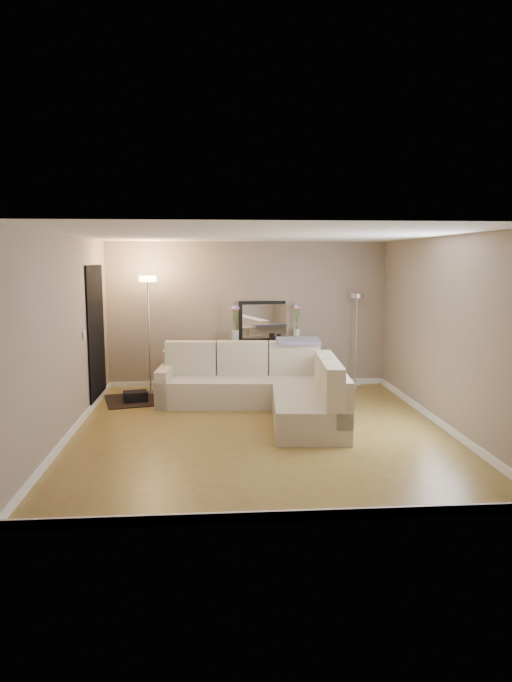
{
  "coord_description": "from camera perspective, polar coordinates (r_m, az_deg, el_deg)",
  "views": [
    {
      "loc": [
        -0.63,
        -7.44,
        2.28
      ],
      "look_at": [
        0.0,
        0.8,
        1.1
      ],
      "focal_mm": 30.0,
      "sensor_mm": 36.0,
      "label": 1
    }
  ],
  "objects": [
    {
      "name": "black_bag",
      "position": [
        9.46,
        -11.95,
        -5.66
      ],
      "size": [
        0.42,
        0.35,
        0.24
      ],
      "primitive_type": "cube",
      "rotation": [
        0.0,
        0.0,
        0.25
      ],
      "color": "black",
      "rests_on": "charcoal_rug"
    },
    {
      "name": "wall_back",
      "position": [
        10.26,
        -0.83,
        2.65
      ],
      "size": [
        5.0,
        0.02,
        2.6
      ],
      "primitive_type": "cube",
      "color": "gray",
      "rests_on": "ground"
    },
    {
      "name": "table_decor",
      "position": [
        10.1,
        1.08,
        -0.06
      ],
      "size": [
        0.57,
        0.14,
        0.13
      ],
      "color": "orange",
      "rests_on": "console_table"
    },
    {
      "name": "sectional_sofa",
      "position": [
        8.7,
        1.24,
        -4.63
      ],
      "size": [
        2.82,
        2.85,
        0.97
      ],
      "color": "beige",
      "rests_on": "floor"
    },
    {
      "name": "wall_right",
      "position": [
        8.13,
        18.38,
        0.79
      ],
      "size": [
        0.02,
        5.5,
        2.6
      ],
      "primitive_type": "cube",
      "color": "gray",
      "rests_on": "ground"
    },
    {
      "name": "ceiling",
      "position": [
        7.47,
        0.47,
        10.62
      ],
      "size": [
        5.0,
        5.5,
        0.01
      ],
      "primitive_type": "cube",
      "color": "white",
      "rests_on": "ground"
    },
    {
      "name": "baseboard_left",
      "position": [
        7.98,
        -17.83,
        -8.49
      ],
      "size": [
        0.03,
        5.5,
        0.1
      ],
      "primitive_type": "cube",
      "color": "white",
      "rests_on": "ground"
    },
    {
      "name": "baseboard_right",
      "position": [
        8.36,
        17.84,
        -7.73
      ],
      "size": [
        0.03,
        5.5,
        0.1
      ],
      "primitive_type": "cube",
      "color": "white",
      "rests_on": "ground"
    },
    {
      "name": "floor_lamp_unlit",
      "position": [
        10.35,
        10.03,
        1.96
      ],
      "size": [
        0.24,
        0.24,
        1.68
      ],
      "color": "silver",
      "rests_on": "floor"
    },
    {
      "name": "throw_blanket",
      "position": [
        9.27,
        4.25,
        0.01
      ],
      "size": [
        0.71,
        0.43,
        0.09
      ],
      "primitive_type": "cube",
      "rotation": [
        0.1,
        0.0,
        -0.03
      ],
      "color": "gray",
      "rests_on": "sectional_sofa"
    },
    {
      "name": "console_table",
      "position": [
        10.18,
        0.59,
        -2.18
      ],
      "size": [
        1.35,
        0.52,
        0.81
      ],
      "color": "black",
      "rests_on": "floor"
    },
    {
      "name": "wall_front",
      "position": [
        4.82,
        3.22,
        -3.62
      ],
      "size": [
        5.0,
        0.02,
        2.6
      ],
      "primitive_type": "cube",
      "color": "gray",
      "rests_on": "ground"
    },
    {
      "name": "leaning_mirror",
      "position": [
        10.26,
        0.85,
        1.99
      ],
      "size": [
        0.93,
        0.16,
        0.73
      ],
      "color": "black",
      "rests_on": "console_table"
    },
    {
      "name": "baseboard_back",
      "position": [
        10.43,
        -0.81,
        -4.21
      ],
      "size": [
        5.0,
        0.03,
        0.1
      ],
      "primitive_type": "cube",
      "color": "white",
      "rests_on": "ground"
    },
    {
      "name": "switch_plate",
      "position": [
        8.56,
        -16.82,
        0.53
      ],
      "size": [
        0.02,
        0.08,
        0.12
      ],
      "primitive_type": "cube",
      "color": "white",
      "rests_on": "ground"
    },
    {
      "name": "charcoal_rug",
      "position": [
        9.58,
        -10.81,
        -5.73
      ],
      "size": [
        1.51,
        1.28,
        0.02
      ],
      "primitive_type": "cube",
      "rotation": [
        0.0,
        0.0,
        0.25
      ],
      "color": "black",
      "rests_on": "floor"
    },
    {
      "name": "flower_vase_right",
      "position": [
        10.24,
        4.11,
        1.51
      ],
      "size": [
        0.16,
        0.14,
        0.7
      ],
      "color": "silver",
      "rests_on": "console_table"
    },
    {
      "name": "baseboard_front",
      "position": [
        5.24,
        3.07,
        -17.07
      ],
      "size": [
        5.0,
        0.03,
        0.1
      ],
      "primitive_type": "cube",
      "color": "white",
      "rests_on": "ground"
    },
    {
      "name": "doorway",
      "position": [
        9.4,
        -15.69,
        0.61
      ],
      "size": [
        0.02,
        1.2,
        2.2
      ],
      "primitive_type": "cube",
      "color": "black",
      "rests_on": "ground"
    },
    {
      "name": "flower_vase_left",
      "position": [
        10.0,
        -2.08,
        1.36
      ],
      "size": [
        0.16,
        0.14,
        0.7
      ],
      "color": "silver",
      "rests_on": "console_table"
    },
    {
      "name": "floor",
      "position": [
        7.81,
        0.45,
        -8.89
      ],
      "size": [
        5.0,
        5.5,
        0.01
      ],
      "primitive_type": "cube",
      "color": "olive",
      "rests_on": "ground"
    },
    {
      "name": "floor_lamp_lit",
      "position": [
        9.74,
        -10.7,
        2.92
      ],
      "size": [
        0.35,
        0.35,
        2.01
      ],
      "color": "silver",
      "rests_on": "floor"
    },
    {
      "name": "wall_left",
      "position": [
        7.73,
        -18.41,
        0.43
      ],
      "size": [
        0.02,
        5.5,
        2.6
      ],
      "primitive_type": "cube",
      "color": "gray",
      "rests_on": "ground"
    }
  ]
}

